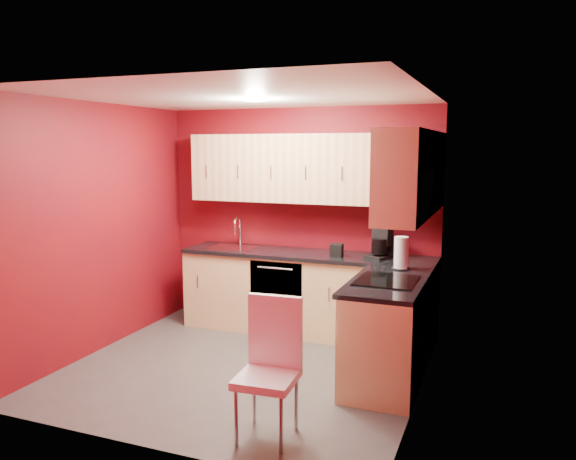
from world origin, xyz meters
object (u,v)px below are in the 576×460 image
Objects in this scene: sink at (234,245)px; napkin_holder at (337,250)px; coffee_maker at (379,243)px; dining_chair at (267,371)px; microwave at (402,195)px; paper_towel at (401,253)px.

napkin_holder is at bearing -4.32° from sink.
coffee_maker is 0.45m from napkin_holder.
dining_chair is (-0.30, -2.25, -0.58)m from coffee_maker.
microwave is 2.45× the size of paper_towel.
coffee_maker is at bearing -0.94° from sink.
microwave is at bearing -80.86° from paper_towel.
coffee_maker is 0.54m from paper_towel.
napkin_holder is 2.24m from dining_chair.
paper_towel is at bearing 99.14° from microwave.
microwave is at bearing -47.59° from napkin_holder.
napkin_holder is (-0.83, 0.91, -0.68)m from microwave.
sink is at bearing 175.68° from napkin_holder.
sink is at bearing 118.16° from dining_chair.
sink is 1.56× the size of coffee_maker.
microwave reaches higher than sink.
napkin_holder is at bearing 153.24° from paper_towel.
dining_chair is at bearing -118.55° from microwave.
coffee_maker is at bearing 112.13° from microwave.
paper_towel is 1.99m from dining_chair.
microwave is 0.80m from paper_towel.
paper_towel reaches higher than dining_chair.
dining_chair is at bearing -74.02° from coffee_maker.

